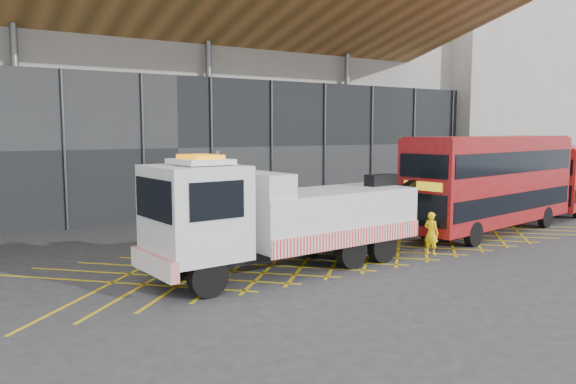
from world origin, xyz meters
TOP-DOWN VIEW (x-y plane):
  - ground_plane at (0.00, 0.00)m, footprint 120.00×120.00m
  - road_markings at (5.60, 0.00)m, footprint 27.96×7.16m
  - construction_building at (1.92, 18.40)m, footprint 55.00×23.97m
  - east_building at (32.00, 16.00)m, footprint 15.00×12.00m
  - recovery_truck at (0.66, -1.72)m, footprint 12.37×3.69m
  - bus_towed at (13.36, -0.72)m, footprint 11.82×4.51m
  - bus_second at (23.85, 1.58)m, footprint 9.97×5.54m
  - worker at (7.25, -2.59)m, footprint 0.54×0.70m

SIDE VIEW (x-z plane):
  - ground_plane at x=0.00m, z-range 0.00..0.00m
  - road_markings at x=5.60m, z-range 0.00..0.01m
  - worker at x=7.25m, z-range 0.00..1.73m
  - recovery_truck at x=0.66m, z-range -0.16..4.13m
  - bus_second at x=23.85m, z-range 0.22..4.22m
  - bus_towed at x=13.36m, z-range 0.26..4.96m
  - construction_building at x=1.92m, z-range -0.02..17.98m
  - east_building at x=32.00m, z-range 0.00..20.00m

